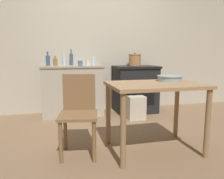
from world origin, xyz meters
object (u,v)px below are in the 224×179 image
at_px(bottle_left, 55,62).
at_px(stove, 135,89).
at_px(work_table, 155,94).
at_px(chair, 79,111).
at_px(mixing_bowl_large, 169,78).
at_px(bottle_mid_left, 64,59).
at_px(bottle_center, 94,61).
at_px(bottle_far_left, 71,59).
at_px(cup_mid_right, 88,63).
at_px(bottle_center_left, 48,60).
at_px(stock_pot, 135,60).
at_px(flour_sack, 136,108).
at_px(cup_center_right, 80,63).

bearing_deg(bottle_left, stove, -3.18).
height_order(work_table, chair, chair).
distance_m(mixing_bowl_large, bottle_mid_left, 2.10).
bearing_deg(bottle_center, bottle_far_left, 165.32).
relative_size(bottle_center, cup_mid_right, 1.97).
xyz_separation_m(bottle_far_left, bottle_center_left, (-0.41, -0.05, -0.02)).
relative_size(stove, stock_pot, 3.56).
xyz_separation_m(stove, bottle_center, (-0.77, 0.10, 0.52)).
height_order(chair, bottle_mid_left, bottle_mid_left).
height_order(chair, flour_sack, chair).
height_order(bottle_far_left, cup_center_right, bottle_far_left).
height_order(mixing_bowl_large, bottle_center, bottle_center).
distance_m(chair, bottle_mid_left, 1.83).
xyz_separation_m(stock_pot, bottle_left, (-1.46, 0.02, -0.03)).
relative_size(bottle_far_left, cup_mid_right, 3.00).
bearing_deg(stove, stock_pot, 82.80).
bearing_deg(work_table, stove, 76.99).
height_order(stove, stock_pot, stock_pot).
bearing_deg(bottle_center_left, stock_pot, -3.41).
bearing_deg(bottle_center, stock_pot, -2.91).
xyz_separation_m(work_table, stock_pot, (0.40, 1.76, 0.33)).
bearing_deg(cup_mid_right, cup_center_right, 177.01).
height_order(stock_pot, cup_mid_right, stock_pot).
distance_m(stock_pot, bottle_left, 1.46).
height_order(flour_sack, bottle_center, bottle_center).
relative_size(bottle_center, cup_center_right, 2.06).
bearing_deg(cup_center_right, cup_mid_right, -2.99).
bearing_deg(cup_center_right, stove, 3.49).
bearing_deg(bottle_far_left, mixing_bowl_large, -59.50).
bearing_deg(bottle_center, stove, -7.22).
distance_m(work_table, flour_sack, 1.30).
xyz_separation_m(bottle_left, cup_center_right, (0.42, -0.14, -0.02)).
height_order(stock_pot, bottle_far_left, bottle_far_left).
relative_size(bottle_center_left, bottle_center, 1.31).
relative_size(mixing_bowl_large, bottle_mid_left, 1.03).
xyz_separation_m(bottle_left, bottle_mid_left, (0.15, 0.11, 0.04)).
bearing_deg(flour_sack, work_table, -101.06).
relative_size(stock_pot, mixing_bowl_large, 0.83).
bearing_deg(cup_center_right, mixing_bowl_large, -58.85).
relative_size(mixing_bowl_large, cup_mid_right, 3.06).
distance_m(work_table, mixing_bowl_large, 0.34).
bearing_deg(bottle_mid_left, bottle_far_left, 4.07).
height_order(bottle_far_left, bottle_center, bottle_far_left).
xyz_separation_m(stove, chair, (-1.22, -1.56, 0.03)).
relative_size(flour_sack, stock_pot, 1.60).
bearing_deg(stock_pot, bottle_mid_left, 174.16).
height_order(work_table, bottle_center_left, bottle_center_left).
xyz_separation_m(stock_pot, bottle_far_left, (-1.17, 0.14, 0.02)).
height_order(stove, bottle_center_left, bottle_center_left).
bearing_deg(bottle_center, bottle_center_left, 176.11).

